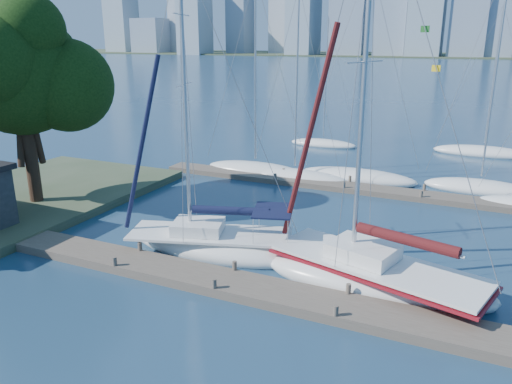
% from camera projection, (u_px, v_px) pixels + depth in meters
% --- Properties ---
extents(ground, '(700.00, 700.00, 0.00)m').
position_uv_depth(ground, '(225.00, 287.00, 20.88)').
color(ground, navy).
rests_on(ground, ground).
extents(near_dock, '(26.00, 2.00, 0.40)m').
position_uv_depth(near_dock, '(225.00, 283.00, 20.82)').
color(near_dock, brown).
rests_on(near_dock, ground).
extents(far_dock, '(30.00, 1.80, 0.36)m').
position_uv_depth(far_dock, '(361.00, 189.00, 33.94)').
color(far_dock, brown).
rests_on(far_dock, ground).
extents(shore, '(12.00, 22.00, 0.50)m').
position_uv_depth(shore, '(0.00, 206.00, 30.16)').
color(shore, '#38472D').
rests_on(shore, ground).
extents(far_shore, '(800.00, 100.00, 1.50)m').
position_uv_depth(far_shore, '(475.00, 56.00, 299.09)').
color(far_shore, '#38472D').
rests_on(far_shore, ground).
extents(tree, '(9.55, 8.70, 12.41)m').
position_uv_depth(tree, '(19.00, 70.00, 28.15)').
color(tree, '#302115').
rests_on(tree, ground).
extents(sailboat_navy, '(8.85, 5.11, 14.36)m').
position_uv_depth(sailboat_navy, '(210.00, 230.00, 24.04)').
color(sailboat_navy, white).
rests_on(sailboat_navy, ground).
extents(sailboat_maroon, '(10.03, 5.55, 16.34)m').
position_uv_depth(sailboat_maroon, '(377.00, 260.00, 20.56)').
color(sailboat_maroon, white).
rests_on(sailboat_maroon, ground).
extents(bg_boat_0, '(8.26, 3.08, 14.57)m').
position_uv_depth(bg_boat_0, '(255.00, 169.00, 38.54)').
color(bg_boat_0, white).
rests_on(bg_boat_0, ground).
extents(bg_boat_1, '(8.34, 4.76, 13.65)m').
position_uv_depth(bg_boat_1, '(295.00, 176.00, 36.89)').
color(bg_boat_1, white).
rests_on(bg_boat_1, ground).
extents(bg_boat_2, '(8.98, 5.02, 15.43)m').
position_uv_depth(bg_boat_2, '(357.00, 176.00, 36.59)').
color(bg_boat_2, white).
rests_on(bg_boat_2, ground).
extents(bg_boat_3, '(7.45, 2.99, 15.38)m').
position_uv_depth(bg_boat_3, '(480.00, 187.00, 33.92)').
color(bg_boat_3, white).
rests_on(bg_boat_3, ground).
extents(bg_boat_6, '(6.70, 2.67, 12.19)m').
position_uv_depth(bg_boat_6, '(323.00, 143.00, 48.35)').
color(bg_boat_6, white).
rests_on(bg_boat_6, ground).
extents(bg_boat_7, '(8.87, 4.47, 13.06)m').
position_uv_depth(bg_boat_7, '(483.00, 152.00, 44.48)').
color(bg_boat_7, white).
rests_on(bg_boat_7, ground).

